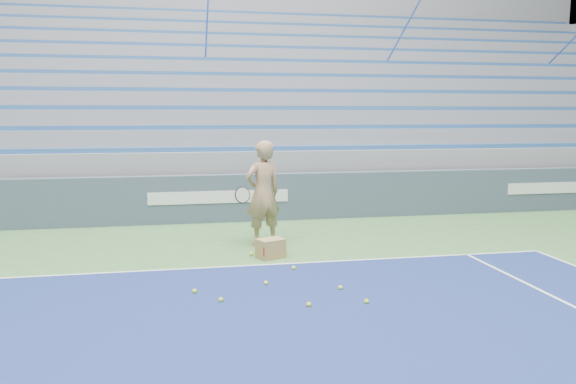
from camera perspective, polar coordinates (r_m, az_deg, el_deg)
The scene contains 12 objects.
sponsor_barrier at distance 13.11m, azimuth -7.03°, elevation -0.63°, with size 30.00×0.32×1.10m.
bleachers at distance 18.68m, azimuth -8.35°, elevation 7.44°, with size 31.00×9.15×7.30m.
tennis_player at distance 10.67m, azimuth -2.57°, elevation -0.12°, with size 1.03×0.97×1.99m.
ball_box at distance 9.83m, azimuth -1.78°, elevation -5.74°, with size 0.54×0.49×0.33m.
tennis_ball_0 at distance 8.06m, azimuth -9.48°, elevation -9.91°, with size 0.07×0.07×0.07m, color #D5EC30.
tennis_ball_1 at distance 8.32m, azimuth -2.24°, elevation -9.23°, with size 0.07×0.07×0.07m, color #D5EC30.
tennis_ball_2 at distance 8.14m, azimuth 5.36°, elevation -9.66°, with size 0.07×0.07×0.07m, color #D5EC30.
tennis_ball_3 at distance 7.66m, azimuth -6.83°, elevation -10.82°, with size 0.07×0.07×0.07m, color #D5EC30.
tennis_ball_4 at distance 10.00m, azimuth -3.75°, elevation -6.30°, with size 0.07×0.07×0.07m, color #D5EC30.
tennis_ball_5 at distance 7.43m, azimuth 2.11°, elevation -11.37°, with size 0.07×0.07×0.07m, color #D5EC30.
tennis_ball_6 at distance 7.62m, azimuth 7.97°, elevation -10.95°, with size 0.07×0.07×0.07m, color #D5EC30.
tennis_ball_7 at distance 9.11m, azimuth 0.58°, elevation -7.71°, with size 0.07×0.07×0.07m, color #D5EC30.
Camera 1 is at (-0.85, 2.94, 2.49)m, focal length 35.00 mm.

